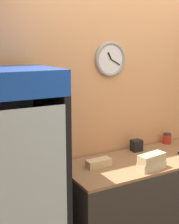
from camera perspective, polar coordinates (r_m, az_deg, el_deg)
wall_back at (r=3.30m, az=5.96°, el=1.42°), size 5.20×0.09×2.70m
prep_counter at (r=3.31m, az=9.59°, el=-15.54°), size 1.62×0.67×0.87m
beverage_cooler at (r=2.55m, az=-14.04°, el=-10.83°), size 0.67×0.72×1.80m
sandwich_stack_bottom at (r=2.89m, az=11.27°, el=-9.57°), size 0.27×0.13×0.07m
sandwich_stack_middle at (r=2.87m, az=11.33°, el=-8.22°), size 0.28×0.15×0.07m
sandwich_flat_left at (r=2.90m, az=1.66°, el=-9.29°), size 0.23×0.10×0.07m
condiment_jar at (r=3.65m, az=13.98°, el=-4.72°), size 0.09×0.09×0.12m
napkin_dispenser at (r=3.34m, az=8.58°, el=-6.07°), size 0.11×0.09×0.12m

